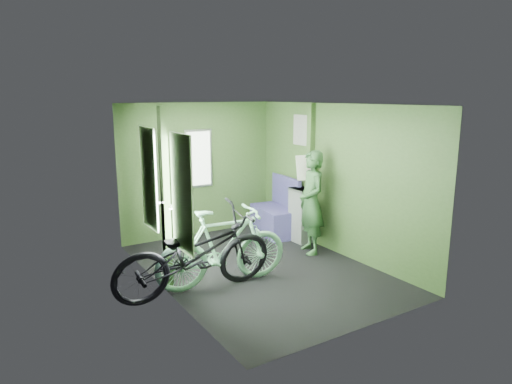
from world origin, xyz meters
TOP-DOWN VIEW (x-y plane):
  - room at (-0.04, 0.04)m, footprint 4.00×4.02m
  - bicycle_black at (-1.12, -0.32)m, footprint 2.07×0.94m
  - bicycle_mint at (-0.72, -0.27)m, footprint 1.82×0.81m
  - passenger at (1.06, 0.18)m, footprint 0.53×0.72m
  - waste_box at (1.26, 0.70)m, footprint 0.27×0.37m
  - bench_seat at (1.15, 1.27)m, footprint 0.65×1.02m

SIDE VIEW (x-z plane):
  - bicycle_black at x=-1.12m, z-range -0.60..0.60m
  - bicycle_mint at x=-0.72m, z-range -0.56..0.56m
  - bench_seat at x=1.15m, z-range -0.21..0.81m
  - waste_box at x=1.26m, z-range 0.00..0.91m
  - passenger at x=1.06m, z-range 0.00..1.61m
  - room at x=-0.04m, z-range 0.28..2.59m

